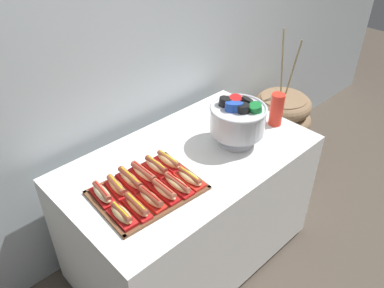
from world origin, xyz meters
name	(u,v)px	position (x,y,z in m)	size (l,w,h in m)	color
ground_plane	(190,254)	(0.00, 0.00, 0.00)	(10.00, 10.00, 0.00)	#4C4238
back_wall	(121,35)	(0.00, 0.52, 1.30)	(6.00, 0.10, 2.60)	#B2BCC1
buffet_table	(190,208)	(0.00, 0.00, 0.41)	(1.36, 0.78, 0.79)	white
floor_vase	(278,133)	(1.16, 0.20, 0.30)	(0.52, 0.52, 1.16)	#896B4C
serving_tray	(148,190)	(-0.33, -0.06, 0.79)	(0.50, 0.39, 0.01)	brown
hot_dog_0	(122,215)	(-0.52, -0.13, 0.82)	(0.07, 0.15, 0.06)	red
hot_dog_1	(137,206)	(-0.44, -0.13, 0.82)	(0.07, 0.18, 0.06)	red
hot_dog_2	(151,199)	(-0.37, -0.14, 0.82)	(0.06, 0.16, 0.06)	red
hot_dog_3	(164,191)	(-0.29, -0.14, 0.82)	(0.06, 0.17, 0.06)	#B21414
hot_dog_4	(177,185)	(-0.22, -0.15, 0.82)	(0.07, 0.18, 0.06)	#B21414
hot_dog_5	(190,178)	(-0.14, -0.15, 0.82)	(0.07, 0.17, 0.05)	red
hot_dog_6	(102,194)	(-0.51, 0.04, 0.82)	(0.08, 0.17, 0.06)	#B21414
hot_dog_7	(117,187)	(-0.43, 0.03, 0.82)	(0.07, 0.16, 0.06)	red
hot_dog_8	(130,180)	(-0.36, 0.03, 0.82)	(0.07, 0.19, 0.06)	red
hot_dog_9	(144,173)	(-0.28, 0.02, 0.82)	(0.06, 0.18, 0.06)	#B21414
hot_dog_10	(156,167)	(-0.21, 0.02, 0.82)	(0.07, 0.16, 0.06)	red
hot_dog_11	(169,161)	(-0.13, 0.01, 0.82)	(0.07, 0.17, 0.06)	red
punch_bowl	(238,118)	(0.27, -0.08, 0.95)	(0.30, 0.30, 0.27)	silver
cup_stack	(277,109)	(0.58, -0.11, 0.88)	(0.08, 0.08, 0.20)	red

